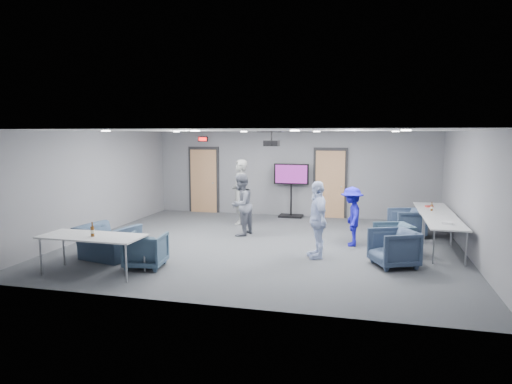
% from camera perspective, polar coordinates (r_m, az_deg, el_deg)
% --- Properties ---
extents(floor, '(9.00, 9.00, 0.00)m').
position_cam_1_polar(floor, '(10.97, 1.04, -6.56)').
color(floor, '#333539').
rests_on(floor, ground).
extents(ceiling, '(9.00, 9.00, 0.00)m').
position_cam_1_polar(ceiling, '(10.65, 1.08, 7.69)').
color(ceiling, silver).
rests_on(ceiling, wall_back).
extents(wall_back, '(9.00, 0.02, 2.70)m').
position_cam_1_polar(wall_back, '(14.63, 4.59, 2.27)').
color(wall_back, slate).
rests_on(wall_back, floor).
extents(wall_front, '(9.00, 0.02, 2.70)m').
position_cam_1_polar(wall_front, '(6.93, -6.42, -3.36)').
color(wall_front, slate).
rests_on(wall_front, floor).
extents(wall_left, '(0.02, 8.00, 2.70)m').
position_cam_1_polar(wall_left, '(12.52, -19.44, 1.03)').
color(wall_left, slate).
rests_on(wall_left, floor).
extents(wall_right, '(0.02, 8.00, 2.70)m').
position_cam_1_polar(wall_right, '(10.66, 25.34, -0.28)').
color(wall_right, slate).
rests_on(wall_right, floor).
extents(door_left, '(1.06, 0.17, 2.24)m').
position_cam_1_polar(door_left, '(15.39, -6.53, 1.44)').
color(door_left, black).
rests_on(door_left, wall_back).
extents(door_right, '(1.06, 0.17, 2.24)m').
position_cam_1_polar(door_right, '(14.46, 9.25, 1.02)').
color(door_right, black).
rests_on(door_right, wall_back).
extents(exit_sign, '(0.32, 0.08, 0.16)m').
position_cam_1_polar(exit_sign, '(15.29, -6.64, 6.59)').
color(exit_sign, black).
rests_on(exit_sign, wall_back).
extents(hvac_diffuser, '(0.60, 0.60, 0.03)m').
position_cam_1_polar(hvac_diffuser, '(13.49, 1.69, 7.54)').
color(hvac_diffuser, black).
rests_on(hvac_diffuser, ceiling).
extents(downlights, '(6.18, 3.78, 0.02)m').
position_cam_1_polar(downlights, '(10.65, 1.08, 7.61)').
color(downlights, white).
rests_on(downlights, ceiling).
extents(person_a, '(0.56, 0.75, 1.88)m').
position_cam_1_polar(person_a, '(13.27, -2.03, -0.00)').
color(person_a, gray).
rests_on(person_a, floor).
extents(person_b, '(0.76, 0.89, 1.60)m').
position_cam_1_polar(person_b, '(11.79, -1.93, -1.61)').
color(person_b, slate).
rests_on(person_b, floor).
extents(person_c, '(0.70, 1.04, 1.64)m').
position_cam_1_polar(person_c, '(9.75, 7.68, -3.43)').
color(person_c, '#C4D4FC').
rests_on(person_c, floor).
extents(person_d, '(0.61, 0.95, 1.39)m').
position_cam_1_polar(person_d, '(10.95, 11.88, -3.01)').
color(person_d, '#1B19A6').
rests_on(person_d, floor).
extents(chair_right_a, '(0.99, 0.98, 0.72)m').
position_cam_1_polar(chair_right_a, '(12.32, 18.30, -3.67)').
color(chair_right_a, '#36465E').
rests_on(chair_right_a, floor).
extents(chair_right_b, '(0.94, 0.92, 0.67)m').
position_cam_1_polar(chair_right_b, '(10.52, 16.81, -5.58)').
color(chair_right_b, '#364B5E').
rests_on(chair_right_b, floor).
extents(chair_right_c, '(1.07, 1.06, 0.74)m').
position_cam_1_polar(chair_right_c, '(9.51, 16.81, -6.73)').
color(chair_right_c, '#35445D').
rests_on(chair_right_c, floor).
extents(chair_front_a, '(0.82, 0.84, 0.68)m').
position_cam_1_polar(chair_front_a, '(9.32, -13.61, -7.10)').
color(chair_front_a, '#394E62').
rests_on(chair_front_a, floor).
extents(chair_front_b, '(1.28, 1.17, 0.71)m').
position_cam_1_polar(chair_front_b, '(10.16, -18.05, -5.97)').
color(chair_front_b, '#35465C').
rests_on(chair_front_b, floor).
extents(table_right_a, '(0.80, 1.92, 0.73)m').
position_cam_1_polar(table_right_a, '(12.59, 21.22, -2.06)').
color(table_right_a, silver).
rests_on(table_right_a, floor).
extents(table_right_b, '(0.77, 1.84, 0.73)m').
position_cam_1_polar(table_right_b, '(10.74, 22.46, -3.67)').
color(table_right_b, silver).
rests_on(table_right_b, floor).
extents(table_front_left, '(1.96, 0.84, 0.73)m').
position_cam_1_polar(table_front_left, '(9.13, -19.81, -5.39)').
color(table_front_left, silver).
rests_on(table_front_left, floor).
extents(bottle_front, '(0.07, 0.07, 0.27)m').
position_cam_1_polar(bottle_front, '(9.01, -19.77, -4.63)').
color(bottle_front, '#522E0E').
rests_on(bottle_front, table_front_left).
extents(bottle_right, '(0.06, 0.06, 0.23)m').
position_cam_1_polar(bottle_right, '(12.10, 21.11, -1.82)').
color(bottle_right, '#522E0E').
rests_on(bottle_right, table_right_a).
extents(snack_box, '(0.22, 0.18, 0.04)m').
position_cam_1_polar(snack_box, '(12.69, 20.83, -1.68)').
color(snack_box, '#B6332D').
rests_on(snack_box, table_right_a).
extents(wrapper, '(0.25, 0.20, 0.05)m').
position_cam_1_polar(wrapper, '(10.44, 22.83, -3.60)').
color(wrapper, silver).
rests_on(wrapper, table_right_b).
extents(tv_stand, '(1.11, 0.53, 1.70)m').
position_cam_1_polar(tv_stand, '(14.42, 4.42, 0.64)').
color(tv_stand, black).
rests_on(tv_stand, floor).
extents(projector, '(0.34, 0.34, 0.36)m').
position_cam_1_polar(projector, '(10.91, 1.95, 6.13)').
color(projector, black).
rests_on(projector, ceiling).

